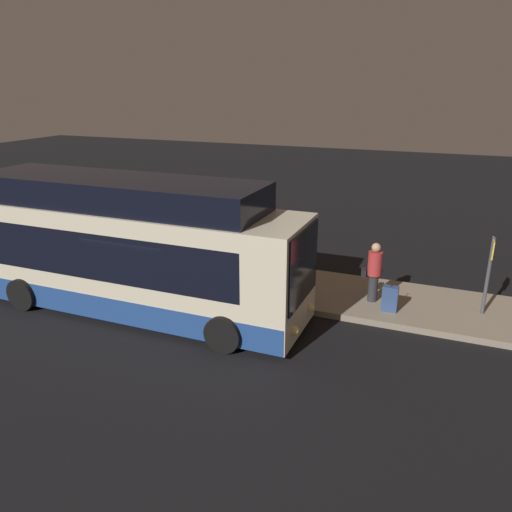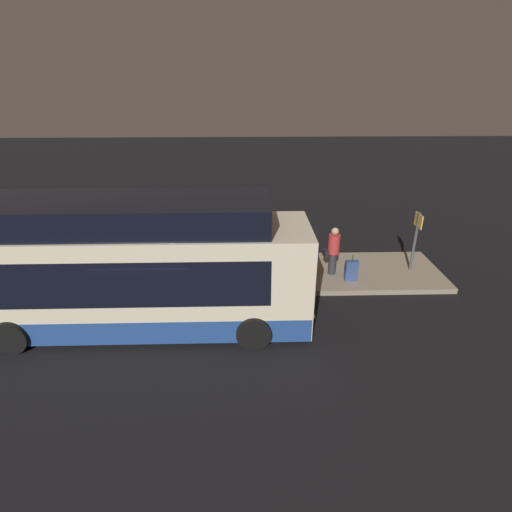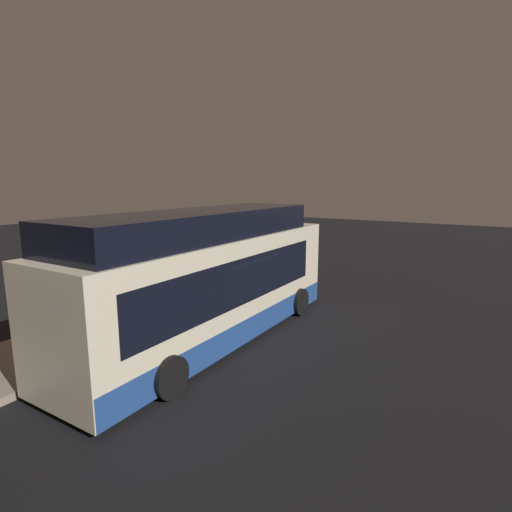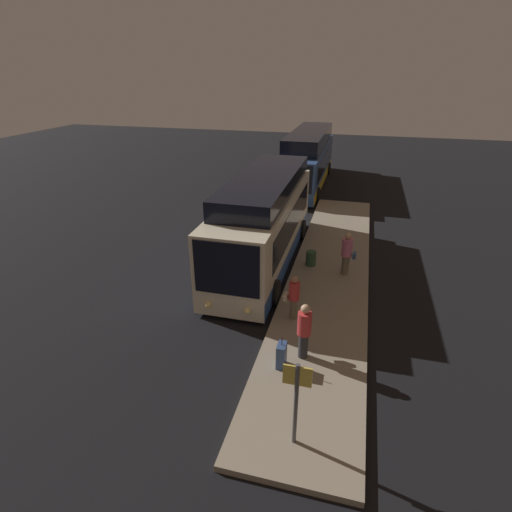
{
  "view_description": "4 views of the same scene",
  "coord_description": "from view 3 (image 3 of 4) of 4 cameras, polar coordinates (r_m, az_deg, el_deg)",
  "views": [
    {
      "loc": [
        7.8,
        -11.08,
        6.38
      ],
      "look_at": [
        3.01,
        0.71,
        1.94
      ],
      "focal_mm": 35.0,
      "sensor_mm": 36.0,
      "label": 1
    },
    {
      "loc": [
        2.71,
        -10.21,
        6.92
      ],
      "look_at": [
        3.01,
        0.71,
        1.94
      ],
      "focal_mm": 28.0,
      "sensor_mm": 36.0,
      "label": 2
    },
    {
      "loc": [
        -9.55,
        -7.03,
        4.67
      ],
      "look_at": [
        3.01,
        0.71,
        1.94
      ],
      "focal_mm": 28.0,
      "sensor_mm": 36.0,
      "label": 3
    },
    {
      "loc": [
        15.44,
        3.98,
        8.04
      ],
      "look_at": [
        3.01,
        0.71,
        1.94
      ],
      "focal_mm": 28.0,
      "sensor_mm": 36.0,
      "label": 4
    }
  ],
  "objects": [
    {
      "name": "ground",
      "position": [
        12.74,
        -4.46,
        -11.04
      ],
      "size": [
        80.0,
        80.0,
        0.0
      ],
      "primitive_type": "plane",
      "color": "black"
    },
    {
      "name": "platform",
      "position": [
        14.72,
        -14.68,
        -7.97
      ],
      "size": [
        20.0,
        3.19,
        0.19
      ],
      "color": "gray",
      "rests_on": "ground"
    },
    {
      "name": "bus_lead",
      "position": [
        11.8,
        -6.78,
        -3.81
      ],
      "size": [
        10.24,
        2.86,
        3.9
      ],
      "color": "beige",
      "rests_on": "ground"
    },
    {
      "name": "passenger_boarding",
      "position": [
        14.98,
        -16.03,
        -3.42
      ],
      "size": [
        0.46,
        0.62,
        1.84
      ],
      "rotation": [
        0.0,
        0.0,
        -0.05
      ],
      "color": "#6B604C",
      "rests_on": "platform"
    },
    {
      "name": "passenger_waiting",
      "position": [
        18.67,
        -1.14,
        -0.35
      ],
      "size": [
        0.64,
        0.49,
        1.81
      ],
      "rotation": [
        0.0,
        0.0,
        1.78
      ],
      "color": "#2D2D33",
      "rests_on": "platform"
    },
    {
      "name": "passenger_with_bags",
      "position": [
        16.77,
        -2.86,
        -1.93
      ],
      "size": [
        0.4,
        0.56,
        1.63
      ],
      "rotation": [
        0.0,
        0.0,
        3.03
      ],
      "color": "#6B604C",
      "rests_on": "platform"
    },
    {
      "name": "suitcase",
      "position": [
        19.01,
        1.18,
        -1.98
      ],
      "size": [
        0.44,
        0.24,
        0.99
      ],
      "color": "#334C7F",
      "rests_on": "platform"
    },
    {
      "name": "sign_post",
      "position": [
        21.32,
        2.71,
        2.23
      ],
      "size": [
        0.1,
        0.63,
        2.25
      ],
      "color": "#4C4C51",
      "rests_on": "platform"
    },
    {
      "name": "trash_bin",
      "position": [
        13.81,
        -13.04,
        -7.3
      ],
      "size": [
        0.44,
        0.44,
        0.65
      ],
      "color": "#2D4C33",
      "rests_on": "platform"
    }
  ]
}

